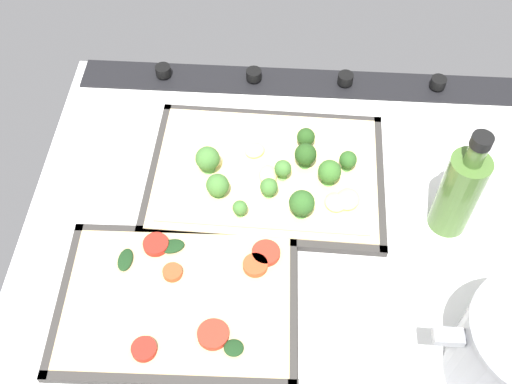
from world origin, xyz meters
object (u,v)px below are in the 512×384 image
object	(u,v)px
veggie_pizza_back	(181,298)
baking_tray_back	(178,302)
broccoli_pizza	(270,173)
oil_bottle	(460,191)
baking_tray_front	(266,175)

from	to	relation	value
veggie_pizza_back	baking_tray_back	bearing A→B (deg)	34.33
baking_tray_back	veggie_pizza_back	distance (cm)	0.89
broccoli_pizza	oil_bottle	bearing A→B (deg)	166.84
broccoli_pizza	baking_tray_back	xyz separation A→B (cm)	(11.76, 22.61, -1.57)
baking_tray_front	broccoli_pizza	world-z (taller)	broccoli_pizza
oil_bottle	broccoli_pizza	bearing A→B (deg)	-13.16
veggie_pizza_back	oil_bottle	distance (cm)	42.41
broccoli_pizza	baking_tray_back	size ratio (longest dim) A/B	1.05
baking_tray_front	oil_bottle	distance (cm)	29.92
baking_tray_front	broccoli_pizza	size ratio (longest dim) A/B	1.07
baking_tray_back	veggie_pizza_back	xyz separation A→B (cm)	(-0.45, -0.31, 0.70)
veggie_pizza_back	baking_tray_front	bearing A→B (deg)	-114.85
baking_tray_front	broccoli_pizza	distance (cm)	1.85
baking_tray_front	baking_tray_back	world-z (taller)	same
veggie_pizza_back	oil_bottle	size ratio (longest dim) A/B	1.62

